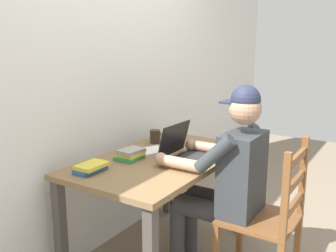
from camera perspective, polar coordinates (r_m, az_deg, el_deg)
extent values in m
cube|color=silver|center=(2.68, -9.55, 8.77)|extent=(6.00, 0.04, 2.60)
cube|color=olive|center=(2.51, -1.07, -5.21)|extent=(1.31, 0.77, 0.03)
cube|color=#4C4742|center=(2.99, 11.00, -9.81)|extent=(0.06, 0.06, 0.69)
cube|color=#4C4742|center=(2.44, -16.21, -15.46)|extent=(0.06, 0.06, 0.69)
cube|color=#4C4742|center=(3.28, -0.09, -7.57)|extent=(0.06, 0.06, 0.69)
cube|color=#33383D|center=(2.28, 11.35, -7.20)|extent=(0.34, 0.20, 0.50)
sphere|color=tan|center=(2.18, 11.79, 2.61)|extent=(0.19, 0.19, 0.19)
sphere|color=#282D47|center=(2.18, 11.85, 3.97)|extent=(0.17, 0.17, 0.17)
cube|color=#282D47|center=(2.21, 9.76, 3.68)|extent=(0.13, 0.10, 0.01)
cylinder|color=#38383D|center=(2.38, 5.67, -12.73)|extent=(0.13, 0.40, 0.13)
cylinder|color=#38383D|center=(2.52, 7.57, -11.22)|extent=(0.13, 0.40, 0.13)
cylinder|color=#38383D|center=(2.56, 1.41, -16.37)|extent=(0.10, 0.10, 0.46)
cylinder|color=#38383D|center=(2.70, 3.46, -14.80)|extent=(0.10, 0.10, 0.46)
cylinder|color=#33383D|center=(2.09, 7.22, -4.33)|extent=(0.10, 0.25, 0.25)
cylinder|color=tan|center=(2.22, 1.78, -5.72)|extent=(0.07, 0.28, 0.07)
sphere|color=tan|center=(2.30, -1.10, -5.07)|extent=(0.08, 0.08, 0.08)
cylinder|color=#33383D|center=(2.45, 11.27, -2.01)|extent=(0.10, 0.25, 0.25)
cylinder|color=tan|center=(2.56, 6.38, -3.34)|extent=(0.07, 0.28, 0.07)
sphere|color=tan|center=(2.61, 3.53, -2.96)|extent=(0.08, 0.08, 0.08)
cube|color=brown|center=(2.35, 13.88, -13.66)|extent=(0.42, 0.42, 0.02)
cube|color=brown|center=(2.67, 11.00, -15.68)|extent=(0.04, 0.04, 0.44)
cube|color=brown|center=(2.57, 19.24, -17.28)|extent=(0.04, 0.04, 0.44)
cube|color=brown|center=(2.38, 20.06, -7.19)|extent=(0.04, 0.04, 0.48)
cube|color=brown|center=(2.03, 17.62, -10.39)|extent=(0.04, 0.04, 0.48)
cube|color=brown|center=(2.25, 18.73, -11.53)|extent=(0.36, 0.02, 0.04)
cube|color=brown|center=(2.20, 18.98, -8.18)|extent=(0.36, 0.02, 0.04)
cube|color=brown|center=(2.15, 19.24, -4.68)|extent=(0.36, 0.02, 0.04)
cube|color=black|center=(2.45, 3.77, -5.05)|extent=(0.33, 0.23, 0.02)
cube|color=#2B2B2D|center=(2.45, 3.78, -4.83)|extent=(0.29, 0.17, 0.00)
cube|color=black|center=(2.49, 0.94, -2.01)|extent=(0.33, 0.06, 0.22)
cube|color=silver|center=(2.49, 0.94, -2.01)|extent=(0.29, 0.05, 0.18)
ellipsoid|color=black|center=(2.67, 5.52, -3.41)|extent=(0.06, 0.10, 0.03)
cylinder|color=white|center=(3.02, 1.12, -0.95)|extent=(0.08, 0.08, 0.09)
torus|color=white|center=(3.06, 1.61, -0.69)|extent=(0.05, 0.01, 0.05)
cylinder|color=#38281E|center=(2.85, -2.00, -1.63)|extent=(0.08, 0.08, 0.10)
torus|color=#38281E|center=(2.89, -1.42, -1.33)|extent=(0.05, 0.01, 0.05)
cube|color=#2D5B9E|center=(2.27, -11.87, -6.58)|extent=(0.20, 0.11, 0.03)
cube|color=gold|center=(2.26, -11.67, -5.97)|extent=(0.19, 0.13, 0.02)
cube|color=#38844C|center=(2.46, -5.99, -4.88)|extent=(0.17, 0.15, 0.03)
cube|color=gold|center=(2.46, -5.78, -4.33)|extent=(0.15, 0.15, 0.02)
cube|color=gray|center=(2.45, -5.70, -3.82)|extent=(0.18, 0.14, 0.02)
cube|color=white|center=(2.62, -2.59, -3.87)|extent=(0.26, 0.24, 0.02)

